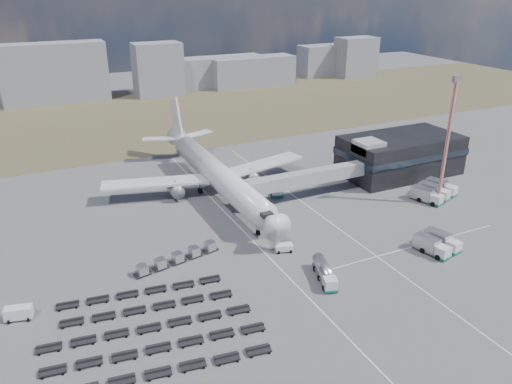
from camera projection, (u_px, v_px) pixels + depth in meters
name	position (u px, v px, depth m)	size (l,w,h in m)	color
ground	(279.00, 256.00, 91.69)	(420.00, 420.00, 0.00)	#565659
grass_strip	(138.00, 118.00, 182.87)	(420.00, 90.00, 0.01)	brown
lane_markings	(316.00, 238.00, 98.06)	(47.12, 110.00, 0.01)	silver
terminal	(400.00, 154.00, 128.46)	(30.40, 16.40, 11.00)	black
jet_bridge	(299.00, 179.00, 112.95)	(30.30, 3.80, 7.05)	#939399
airliner	(215.00, 172.00, 116.44)	(51.59, 64.53, 17.62)	silver
skyline	(61.00, 78.00, 203.80)	(302.12, 23.56, 23.64)	gray
fuel_tanker	(325.00, 272.00, 83.86)	(4.69, 9.01, 2.83)	silver
pushback_tug	(284.00, 248.00, 92.90)	(3.27, 1.84, 1.47)	silver
utility_van	(19.00, 313.00, 74.19)	(3.91, 1.77, 2.12)	silver
catering_truck	(274.00, 187.00, 117.87)	(4.31, 7.00, 2.99)	silver
service_trucks_near	(437.00, 243.00, 92.84)	(7.10, 7.98, 2.79)	silver
service_trucks_far	(434.00, 191.00, 115.49)	(11.36, 9.91, 2.90)	silver
uld_row	(178.00, 258.00, 88.97)	(16.48, 4.95, 1.81)	black
baggage_dollies	(149.00, 329.00, 71.90)	(32.90, 24.36, 0.82)	black
floodlight_mast	(447.00, 143.00, 107.23)	(2.75, 2.22, 28.81)	red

